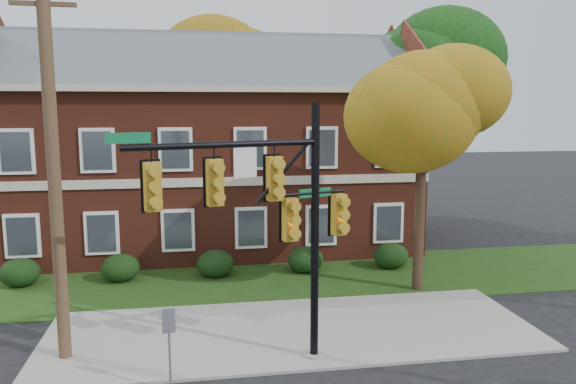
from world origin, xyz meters
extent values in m
plane|color=black|center=(0.00, 0.00, 0.00)|extent=(120.00, 120.00, 0.00)
cube|color=gray|center=(0.00, 1.00, 0.04)|extent=(14.00, 5.00, 0.08)
cube|color=#193811|center=(0.00, 6.00, 0.02)|extent=(30.00, 6.00, 0.04)
cube|color=maroon|center=(-2.00, 12.00, 3.50)|extent=(18.00, 8.00, 7.00)
cube|color=beige|center=(-2.00, 12.00, 7.12)|extent=(18.80, 8.80, 0.24)
cube|color=beige|center=(-2.00, 7.97, 3.50)|extent=(18.00, 0.12, 0.35)
ellipsoid|color=black|center=(-9.00, 6.70, 0.53)|extent=(1.40, 1.26, 1.05)
ellipsoid|color=black|center=(-5.50, 6.70, 0.53)|extent=(1.40, 1.26, 1.05)
ellipsoid|color=black|center=(-2.00, 6.70, 0.53)|extent=(1.40, 1.26, 1.05)
ellipsoid|color=black|center=(1.50, 6.70, 0.53)|extent=(1.40, 1.26, 1.05)
ellipsoid|color=black|center=(5.00, 6.70, 0.53)|extent=(1.40, 1.26, 1.05)
cylinder|color=black|center=(5.00, 4.00, 2.88)|extent=(0.36, 0.36, 5.76)
ellipsoid|color=#B7640F|center=(5.00, 4.00, 6.48)|extent=(4.25, 4.25, 3.60)
ellipsoid|color=#B7640F|center=(5.62, 3.62, 7.08)|extent=(3.50, 3.50, 3.00)
cylinder|color=black|center=(9.00, 13.00, 3.52)|extent=(0.36, 0.36, 7.04)
ellipsoid|color=black|center=(9.00, 13.00, 7.92)|extent=(5.95, 5.95, 5.04)
ellipsoid|color=black|center=(9.88, 12.47, 8.52)|extent=(4.90, 4.90, 4.20)
cylinder|color=black|center=(-1.00, 20.00, 3.84)|extent=(0.36, 0.36, 7.68)
ellipsoid|color=#C45610|center=(-1.00, 20.00, 8.64)|extent=(6.46, 6.46, 5.47)
ellipsoid|color=#C45610|center=(-0.05, 19.43, 9.24)|extent=(5.32, 5.32, 4.56)
cylinder|color=gray|center=(0.23, -0.78, 0.07)|extent=(0.52, 0.52, 0.15)
cylinder|color=black|center=(0.23, -0.78, 3.27)|extent=(0.26, 0.26, 6.54)
cylinder|color=black|center=(-1.98, -1.51, 5.60)|extent=(4.48, 1.60, 0.15)
cylinder|color=black|center=(0.23, -0.78, 4.34)|extent=(1.62, 0.60, 0.07)
cube|color=#B1821C|center=(-3.58, -2.04, 4.76)|extent=(0.48, 0.39, 1.08)
cube|color=#B1821C|center=(-2.25, -1.60, 4.76)|extent=(0.48, 0.39, 1.08)
cube|color=#B1821C|center=(-0.83, -1.13, 4.76)|extent=(0.48, 0.39, 1.08)
cube|color=silver|center=(-1.54, -1.37, 5.18)|extent=(0.54, 0.21, 0.70)
cube|color=#0D6838|center=(-4.02, -2.18, 5.81)|extent=(0.90, 0.33, 0.22)
cube|color=#B1821C|center=(-0.43, -1.00, 3.74)|extent=(0.48, 0.39, 1.08)
cube|color=#B1821C|center=(0.90, -0.56, 3.74)|extent=(0.48, 0.39, 1.08)
cube|color=#0D6838|center=(0.23, -0.78, 4.34)|extent=(0.85, 0.31, 0.21)
cylinder|color=#4E3624|center=(-6.09, 0.24, 4.79)|extent=(0.34, 0.34, 9.58)
cube|color=#4E3624|center=(-6.09, 0.24, 8.83)|extent=(1.49, 0.19, 0.11)
cylinder|color=slate|center=(-3.34, -2.00, 1.01)|extent=(0.06, 0.06, 2.02)
cube|color=slate|center=(-3.34, -2.00, 1.74)|extent=(0.30, 0.09, 0.57)
camera|label=1|loc=(-2.68, -14.15, 6.46)|focal=35.00mm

